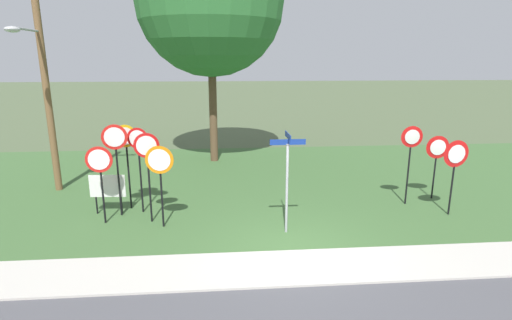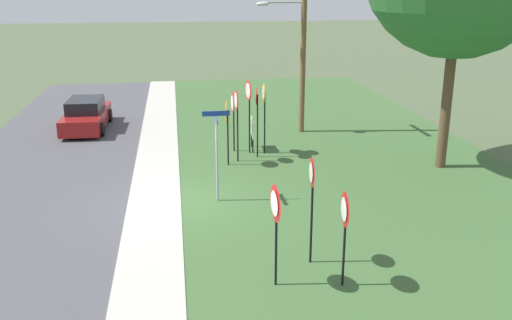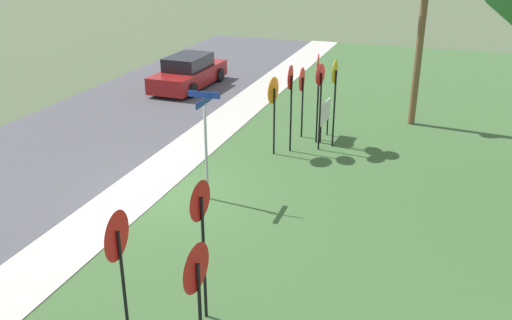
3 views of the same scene
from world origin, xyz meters
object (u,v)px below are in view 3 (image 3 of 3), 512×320
object	(u,v)px
stop_sign_far_left	(302,87)
parked_hatchback_near	(189,73)
yield_sign_near_left	(117,246)
yield_sign_far_left	(201,218)
utility_pole	(420,0)
notice_board	(325,114)
stop_sign_center_tall	(335,85)
stop_sign_far_right	(320,89)
street_name_post	(206,136)
stop_sign_far_center	(273,99)
stop_sign_near_left	(291,90)
stop_sign_near_right	(318,79)
yield_sign_near_right	(196,279)

from	to	relation	value
stop_sign_far_left	parked_hatchback_near	world-z (taller)	stop_sign_far_left
yield_sign_near_left	yield_sign_far_left	distance (m)	1.39
utility_pole	notice_board	size ratio (longest dim) A/B	6.21
stop_sign_center_tall	parked_hatchback_near	xyz separation A→B (m)	(-5.07, -7.39, -1.38)
stop_sign_far_right	stop_sign_center_tall	distance (m)	0.56
utility_pole	yield_sign_far_left	bearing A→B (deg)	-11.07
yield_sign_near_left	yield_sign_far_left	size ratio (longest dim) A/B	0.90
street_name_post	utility_pole	distance (m)	9.22
yield_sign_far_left	notice_board	bearing A→B (deg)	-175.79
stop_sign_center_tall	utility_pole	bearing A→B (deg)	148.14
stop_sign_far_center	notice_board	bearing A→B (deg)	151.68
stop_sign_far_right	stop_sign_near_left	bearing A→B (deg)	-53.46
street_name_post	yield_sign_near_left	bearing A→B (deg)	8.20
stop_sign_far_right	yield_sign_far_left	xyz separation A→B (m)	(8.58, 0.01, 0.03)
stop_sign_far_left	yield_sign_far_left	xyz separation A→B (m)	(9.52, 0.81, 0.28)
yield_sign_far_left	stop_sign_center_tall	bearing A→B (deg)	-178.18
stop_sign_far_right	street_name_post	bearing A→B (deg)	-13.62
stop_sign_far_center	parked_hatchback_near	bearing A→B (deg)	-132.75
stop_sign_near_right	notice_board	size ratio (longest dim) A/B	2.27
street_name_post	notice_board	bearing A→B (deg)	160.32
stop_sign_near_right	yield_sign_far_left	size ratio (longest dim) A/B	1.08
notice_board	stop_sign_center_tall	bearing A→B (deg)	37.38
stop_sign_near_left	notice_board	bearing A→B (deg)	147.72
stop_sign_near_right	yield_sign_near_right	xyz separation A→B (m)	(10.35, 0.68, -0.44)
notice_board	stop_sign_near_left	bearing A→B (deg)	-24.50
stop_sign_near_left	yield_sign_near_right	xyz separation A→B (m)	(9.33, 1.26, -0.31)
stop_sign_near_right	notice_board	world-z (taller)	stop_sign_near_right
stop_sign_far_left	yield_sign_near_right	world-z (taller)	stop_sign_far_left
stop_sign_far_right	parked_hatchback_near	bearing A→B (deg)	-118.34
yield_sign_near_right	parked_hatchback_near	bearing A→B (deg)	-149.82
stop_sign_center_tall	utility_pole	world-z (taller)	utility_pole
stop_sign_far_left	street_name_post	xyz separation A→B (m)	(5.21, -1.04, -0.00)
utility_pole	stop_sign_far_center	bearing A→B (deg)	-39.59
yield_sign_near_left	stop_sign_center_tall	bearing A→B (deg)	166.55
stop_sign_far_center	stop_sign_far_right	world-z (taller)	stop_sign_far_right
parked_hatchback_near	stop_sign_center_tall	bearing A→B (deg)	56.93
street_name_post	notice_board	xyz separation A→B (m)	(-5.28, 1.80, -0.85)
yield_sign_near_right	street_name_post	bearing A→B (deg)	-153.25
stop_sign_far_right	parked_hatchback_near	world-z (taller)	stop_sign_far_right
yield_sign_near_right	parked_hatchback_near	distance (m)	17.02
stop_sign_near_left	stop_sign_far_center	xyz separation A→B (m)	(0.40, -0.40, -0.21)
stop_sign_far_right	utility_pole	xyz separation A→B (m)	(-3.53, 2.38, 2.29)
stop_sign_far_center	street_name_post	bearing A→B (deg)	-5.87
stop_sign_near_left	stop_sign_far_left	distance (m)	1.37
stop_sign_near_left	stop_sign_near_right	size ratio (longest dim) A/B	0.94
stop_sign_center_tall	yield_sign_near_right	distance (m)	10.18
stop_sign_near_right	stop_sign_center_tall	size ratio (longest dim) A/B	1.04
stop_sign_far_left	parked_hatchback_near	xyz separation A→B (m)	(-4.57, -6.24, -1.08)
stop_sign_far_left	stop_sign_far_right	xyz separation A→B (m)	(0.94, 0.80, 0.25)
yield_sign_near_left	parked_hatchback_near	world-z (taller)	yield_sign_near_left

